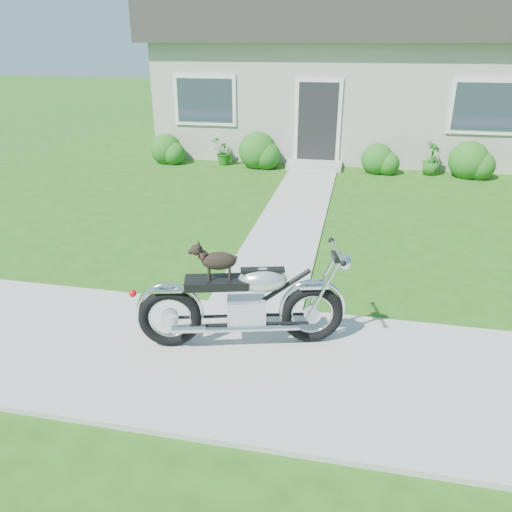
{
  "coord_description": "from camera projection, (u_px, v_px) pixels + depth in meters",
  "views": [
    {
      "loc": [
        -0.37,
        -4.2,
        3.05
      ],
      "look_at": [
        -1.45,
        1.0,
        0.75
      ],
      "focal_mm": 35.0,
      "sensor_mm": 36.0,
      "label": 1
    }
  ],
  "objects": [
    {
      "name": "ground",
      "position": [
        380.0,
        377.0,
        4.91
      ],
      "size": [
        80.0,
        80.0,
        0.0
      ],
      "primitive_type": "plane",
      "color": "#235114",
      "rests_on": "ground"
    },
    {
      "name": "sidewalk",
      "position": [
        380.0,
        375.0,
        4.9
      ],
      "size": [
        24.0,
        2.2,
        0.04
      ],
      "primitive_type": "cube",
      "color": "#9E9B93",
      "rests_on": "ground"
    },
    {
      "name": "walkway",
      "position": [
        296.0,
        211.0,
        9.68
      ],
      "size": [
        1.2,
        8.0,
        0.03
      ],
      "primitive_type": "cube",
      "color": "#9E9B93",
      "rests_on": "ground"
    },
    {
      "name": "house",
      "position": [
        379.0,
        73.0,
        14.83
      ],
      "size": [
        12.6,
        7.03,
        4.5
      ],
      "color": "#B4B1A3",
      "rests_on": "ground"
    },
    {
      "name": "shrub_row",
      "position": [
        372.0,
        157.0,
        12.4
      ],
      "size": [
        10.73,
        0.98,
        0.98
      ],
      "color": "#215E19",
      "rests_on": "ground"
    },
    {
      "name": "potted_plant_left",
      "position": [
        224.0,
        152.0,
        13.19
      ],
      "size": [
        0.71,
        0.76,
        0.68
      ],
      "primitive_type": "imported",
      "rotation": [
        0.0,
        0.0,
        4.35
      ],
      "color": "#205E19",
      "rests_on": "ground"
    },
    {
      "name": "potted_plant_right",
      "position": [
        432.0,
        159.0,
        12.18
      ],
      "size": [
        0.61,
        0.61,
        0.8
      ],
      "primitive_type": "imported",
      "rotation": [
        0.0,
        0.0,
        1.06
      ],
      "color": "#22621B",
      "rests_on": "ground"
    },
    {
      "name": "motorcycle_with_dog",
      "position": [
        245.0,
        301.0,
        5.19
      ],
      "size": [
        2.18,
        0.87,
        1.16
      ],
      "rotation": [
        0.0,
        0.0,
        0.26
      ],
      "color": "black",
      "rests_on": "sidewalk"
    }
  ]
}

